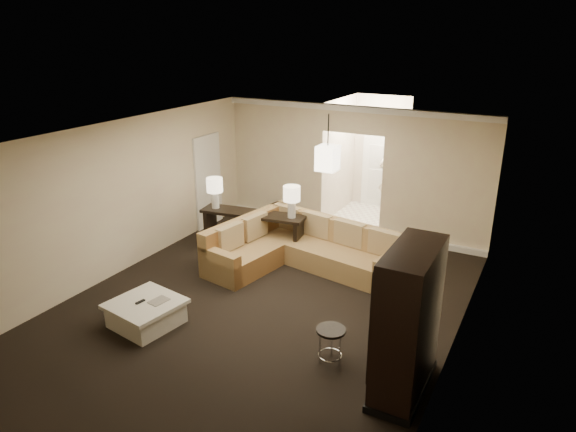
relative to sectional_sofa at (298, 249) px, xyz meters
The scene contains 19 objects.
ground 1.84m from the sectional_sofa, 84.93° to the right, with size 8.00×8.00×0.00m, color black.
wall_back 2.44m from the sectional_sofa, 85.83° to the left, with size 6.00×0.04×2.80m, color beige.
wall_front 5.90m from the sectional_sofa, 88.42° to the right, with size 6.00×0.04×2.80m, color beige.
wall_left 3.52m from the sectional_sofa, 147.59° to the right, with size 0.04×8.00×2.80m, color beige.
wall_right 3.78m from the sectional_sofa, 29.71° to the right, with size 0.04×8.00×2.80m, color beige.
ceiling 3.04m from the sectional_sofa, 84.93° to the right, with size 6.00×8.00×0.02m, color white.
crown_molding 3.20m from the sectional_sofa, 85.74° to the left, with size 6.00×0.10×0.12m, color white.
baseboard 2.17m from the sectional_sofa, 85.74° to the left, with size 6.00×0.10×0.12m, color white.
side_door 3.06m from the sectional_sofa, 160.46° to the left, with size 0.05×0.90×2.10m, color white.
foyer 3.67m from the sectional_sofa, 87.41° to the left, with size 1.44×2.02×2.80m.
sectional_sofa is the anchor object (origin of this frame).
coffee_table 3.16m from the sectional_sofa, 110.62° to the right, with size 1.11×1.11×0.41m.
console_table 1.17m from the sectional_sofa, 169.50° to the left, with size 2.20×0.79×0.83m.
armoire 3.82m from the sectional_sofa, 42.49° to the right, with size 0.57×1.34×1.93m.
drink_table 3.03m from the sectional_sofa, 54.55° to the right, with size 0.40×0.40×0.51m.
table_lamp_left 2.16m from the sectional_sofa, behind, with size 0.33×0.33×0.64m.
table_lamp_right 1.01m from the sectional_sofa, 134.25° to the left, with size 0.33×0.33×0.64m.
pendant_light 1.84m from the sectional_sofa, 79.88° to the left, with size 0.38×0.38×1.09m.
person 3.90m from the sectional_sofa, 80.87° to the left, with size 0.73×0.48×2.01m, color beige.
Camera 1 is at (3.90, -6.17, 4.31)m, focal length 32.00 mm.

